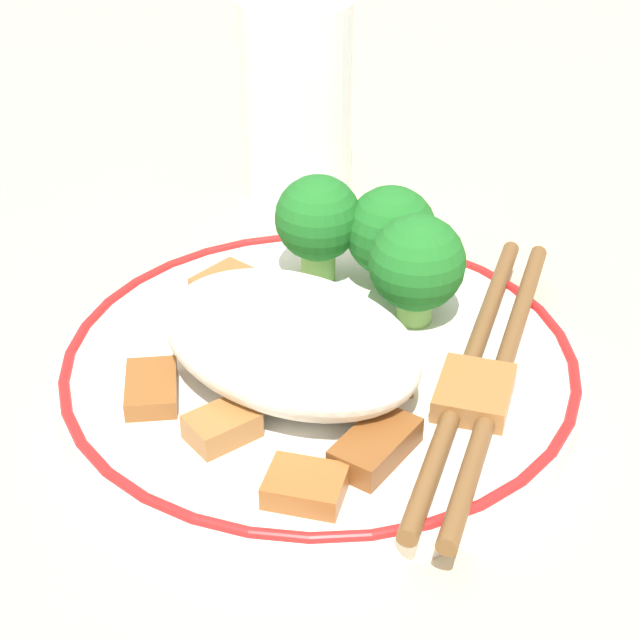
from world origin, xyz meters
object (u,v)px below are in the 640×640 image
Objects in this scene: broccoli_back_center at (391,233)px; broccoli_back_right at (318,221)px; broccoli_back_left at (417,265)px; drinking_glass at (296,100)px; plate at (320,367)px; chopsticks at (485,369)px.

broccoli_back_center is 0.93× the size of broccoli_back_right.
broccoli_back_left is 1.05× the size of broccoli_back_center.
drinking_glass is (0.11, -0.08, 0.02)m from broccoli_back_center.
plate is 0.08m from broccoli_back_right.
drinking_glass is (0.12, -0.15, 0.05)m from plate.
broccoli_back_right reaches higher than broccoli_back_center.
broccoli_back_left reaches higher than plate.
broccoli_back_center is (0.01, -0.07, 0.03)m from plate.
broccoli_back_right is at bearing -13.82° from chopsticks.
plate is 4.25× the size of broccoli_back_right.
drinking_glass reaches higher than plate.
broccoli_back_left is 0.17m from drinking_glass.
drinking_glass is at bearing -34.98° from broccoli_back_left.
broccoli_back_left is 0.46× the size of drinking_glass.
plate is at bearing 126.39° from broccoli_back_right.
plate is 1.07× the size of chopsticks.
chopsticks is 0.22m from drinking_glass.
broccoli_back_center is at bearing -81.94° from plate.
drinking_glass reaches higher than broccoli_back_right.
broccoli_back_left is 0.03m from broccoli_back_center.
chopsticks is 1.87× the size of drinking_glass.
plate is 0.08m from broccoli_back_center.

